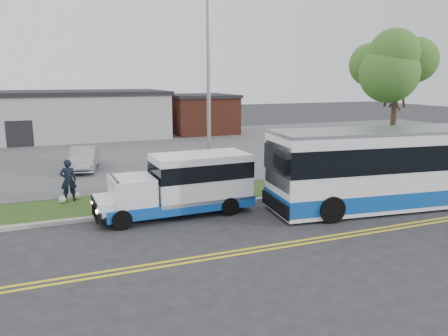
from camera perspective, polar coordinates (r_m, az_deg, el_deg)
name	(u,v)px	position (r m, az deg, el deg)	size (l,w,h in m)	color
ground	(162,221)	(17.34, -8.11, -6.87)	(140.00, 140.00, 0.00)	#28282B
lane_line_north	(192,258)	(13.86, -4.16, -11.60)	(70.00, 0.12, 0.01)	yellow
lane_line_south	(195,261)	(13.60, -3.77, -12.07)	(70.00, 0.12, 0.01)	yellow
curb	(155,211)	(18.33, -8.95, -5.62)	(80.00, 0.30, 0.15)	#9E9B93
verge	(146,201)	(20.03, -10.13, -4.24)	(80.00, 3.30, 0.10)	#2C4416
parking_lot	(106,153)	(33.66, -15.15, 1.96)	(80.00, 25.00, 0.10)	#4C4C4F
commercial_building	(21,116)	(43.17, -24.94, 6.19)	(25.40, 10.40, 4.35)	#9E9E99
brick_wing	(200,114)	(44.52, -3.15, 7.10)	(6.30, 7.30, 3.90)	brown
tree_east	(398,64)	(26.07, 21.74, 12.45)	(5.20, 5.20, 8.33)	#3A2D1F
streetlight_near	(209,84)	(19.94, -1.95, 10.95)	(0.35, 1.53, 9.50)	gray
shuttle_bus	(186,182)	(17.86, -4.96, -1.90)	(6.43, 2.30, 2.44)	#0F4AA9
transit_bus	(406,167)	(20.47, 22.71, 0.14)	(12.41, 4.14, 3.38)	white
pedestrian	(68,180)	(20.49, -19.67, -1.52)	(0.69, 0.45, 1.89)	black
parked_car_a	(84,159)	(27.29, -17.84, 1.18)	(1.44, 4.14, 1.36)	#9DA0A3
grocery_bag_left	(63,200)	(20.43, -20.33, -3.88)	(0.32, 0.32, 0.32)	white
grocery_bag_right	(76,195)	(20.93, -18.74, -3.41)	(0.32, 0.32, 0.32)	white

